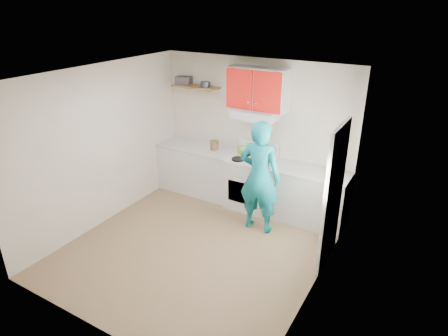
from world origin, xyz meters
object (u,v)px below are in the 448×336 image
Objects in this scene: kettle at (243,150)px; crock at (214,146)px; stove at (250,183)px; tin at (205,85)px; person at (260,177)px.

kettle reaches higher than crock.
stove is 0.61m from kettle.
crock is (-0.56, -0.05, -0.01)m from kettle.
person is (1.47, -0.74, -1.16)m from tin.
kettle reaches higher than stove.
crock reaches higher than stove.
stove is 0.50× the size of person.
stove is 0.89m from person.
kettle is 0.56m from crock.
tin is (-1.01, 0.14, 1.63)m from stove.
crock is at bearing -179.90° from kettle.
person reaches higher than stove.
crock is (0.22, -0.07, -1.09)m from tin.
kettle is 1.08× the size of crock.
kettle is at bearing 5.14° from crock.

